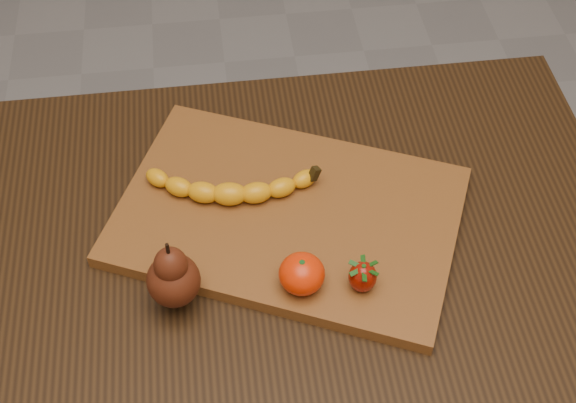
{
  "coord_description": "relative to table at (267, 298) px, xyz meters",
  "views": [
    {
      "loc": [
        -0.05,
        -0.62,
        1.61
      ],
      "look_at": [
        0.04,
        0.06,
        0.8
      ],
      "focal_mm": 50.0,
      "sensor_mm": 36.0,
      "label": 1
    }
  ],
  "objects": [
    {
      "name": "mandarin",
      "position": [
        0.04,
        -0.06,
        0.14
      ],
      "size": [
        0.07,
        0.07,
        0.05
      ],
      "primitive_type": "ellipsoid",
      "rotation": [
        0.0,
        0.0,
        -0.2
      ],
      "color": "red",
      "rests_on": "cutting_board"
    },
    {
      "name": "pear",
      "position": [
        -0.12,
        -0.06,
        0.17
      ],
      "size": [
        0.09,
        0.09,
        0.1
      ],
      "primitive_type": null,
      "rotation": [
        0.0,
        0.0,
        0.37
      ],
      "color": "#4B1B0C",
      "rests_on": "cutting_board"
    },
    {
      "name": "strawberry",
      "position": [
        0.11,
        -0.08,
        0.14
      ],
      "size": [
        0.05,
        0.05,
        0.04
      ],
      "primitive_type": null,
      "rotation": [
        0.0,
        0.0,
        0.39
      ],
      "color": "#810E03",
      "rests_on": "cutting_board"
    },
    {
      "name": "table",
      "position": [
        0.0,
        0.0,
        0.0
      ],
      "size": [
        1.0,
        0.7,
        0.76
      ],
      "color": "black",
      "rests_on": "ground"
    },
    {
      "name": "cutting_board",
      "position": [
        0.04,
        0.06,
        0.11
      ],
      "size": [
        0.53,
        0.46,
        0.02
      ],
      "primitive_type": "cube",
      "rotation": [
        0.0,
        0.0,
        -0.42
      ],
      "color": "brown",
      "rests_on": "table"
    },
    {
      "name": "banana",
      "position": [
        -0.04,
        0.08,
        0.13
      ],
      "size": [
        0.21,
        0.08,
        0.03
      ],
      "primitive_type": null,
      "rotation": [
        0.0,
        0.0,
        -0.14
      ],
      "color": "orange",
      "rests_on": "cutting_board"
    }
  ]
}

